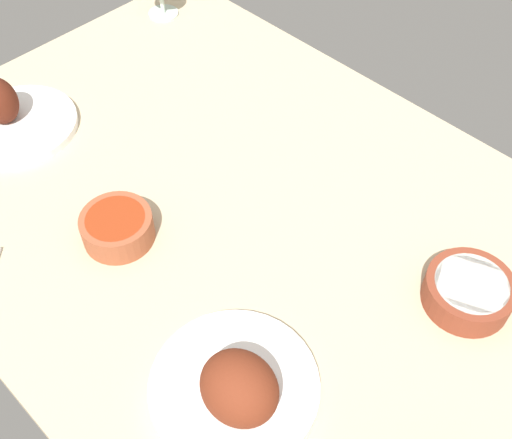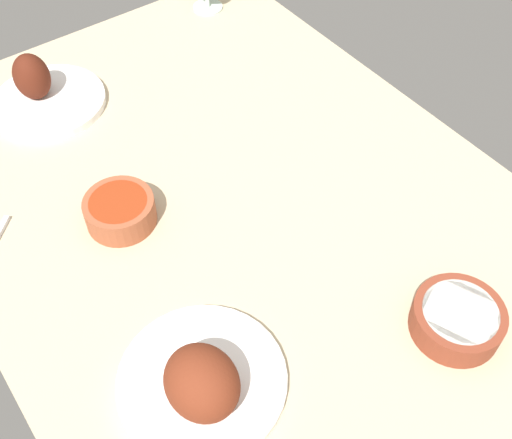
{
  "view_description": "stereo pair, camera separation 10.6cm",
  "coord_description": "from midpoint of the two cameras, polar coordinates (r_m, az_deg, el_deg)",
  "views": [
    {
      "loc": [
        -47.38,
        47.89,
        87.41
      ],
      "look_at": [
        0.0,
        0.0,
        6.0
      ],
      "focal_mm": 44.53,
      "sensor_mm": 36.0,
      "label": 1
    },
    {
      "loc": [
        -54.27,
        39.91,
        87.41
      ],
      "look_at": [
        0.0,
        0.0,
        6.0
      ],
      "focal_mm": 44.53,
      "sensor_mm": 36.0,
      "label": 2
    }
  ],
  "objects": [
    {
      "name": "bowl_cream",
      "position": [
        1.0,
        20.59,
        -8.56
      ],
      "size": [
        13.49,
        13.49,
        4.74
      ],
      "color": "brown",
      "rests_on": "dining_table"
    },
    {
      "name": "plate_far_side",
      "position": [
        0.88,
        -1.37,
        -14.61
      ],
      "size": [
        23.87,
        23.87,
        10.44
      ],
      "color": "white",
      "rests_on": "dining_table"
    },
    {
      "name": "bowl_sauce",
      "position": [
        1.07,
        -9.41,
        0.67
      ],
      "size": [
        11.88,
        11.88,
        4.9
      ],
      "color": "#A35133",
      "rests_on": "dining_table"
    },
    {
      "name": "plate_near_viewer",
      "position": [
        1.33,
        -16.48,
        10.8
      ],
      "size": [
        22.37,
        22.37,
        10.78
      ],
      "color": "white",
      "rests_on": "dining_table"
    },
    {
      "name": "dining_table",
      "position": [
        1.09,
        2.78,
        -1.51
      ],
      "size": [
        140.0,
        90.0,
        4.0
      ],
      "primitive_type": "cube",
      "color": "#C6B28E",
      "rests_on": "ground"
    }
  ]
}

